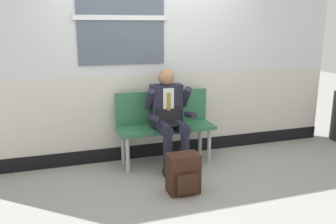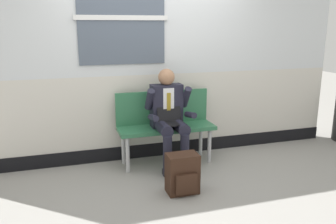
% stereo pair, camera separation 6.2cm
% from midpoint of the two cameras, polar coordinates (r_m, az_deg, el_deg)
% --- Properties ---
extents(ground_plane, '(18.00, 18.00, 0.00)m').
position_cam_midpoint_polar(ground_plane, '(4.36, 0.49, -10.11)').
color(ground_plane, gray).
extents(station_wall, '(5.44, 0.16, 2.78)m').
position_cam_midpoint_polar(station_wall, '(4.67, -2.20, 9.07)').
color(station_wall, silver).
rests_on(station_wall, ground).
extents(bench_with_person, '(1.26, 0.42, 0.94)m').
position_cam_midpoint_polar(bench_with_person, '(4.58, -0.14, -1.45)').
color(bench_with_person, '#2D6B47').
rests_on(bench_with_person, ground).
extents(person_seated, '(0.57, 0.70, 1.26)m').
position_cam_midpoint_polar(person_seated, '(4.37, 0.64, -0.66)').
color(person_seated, '#1E1E2D').
rests_on(person_seated, ground).
extents(backpack, '(0.34, 0.26, 0.44)m').
position_cam_midpoint_polar(backpack, '(3.83, 2.92, -10.12)').
color(backpack, '#331E14').
rests_on(backpack, ground).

